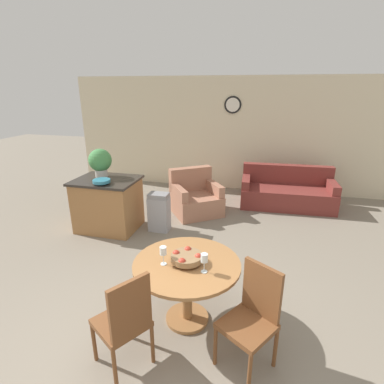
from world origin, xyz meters
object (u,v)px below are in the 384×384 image
at_px(wine_glass_left, 163,251).
at_px(trash_bin, 159,212).
at_px(wine_glass_right, 204,259).
at_px(armchair, 195,199).
at_px(teal_bowl, 102,181).
at_px(dining_chair_near_right, 253,314).
at_px(dining_chair_near_left, 125,319).
at_px(kitchen_island, 108,204).
at_px(fruit_bowl, 187,257).
at_px(couch, 287,193).
at_px(dining_table, 187,276).
at_px(potted_plant, 100,161).

relative_size(wine_glass_left, trash_bin, 0.29).
xyz_separation_m(wine_glass_right, armchair, (-0.83, 3.07, -0.58)).
distance_m(teal_bowl, armchair, 1.96).
height_order(wine_glass_left, wine_glass_right, same).
distance_m(dining_chair_near_right, trash_bin, 2.96).
xyz_separation_m(wine_glass_right, teal_bowl, (-2.10, 1.74, 0.10)).
relative_size(dining_chair_near_left, kitchen_island, 0.91).
relative_size(fruit_bowl, couch, 0.17).
bearing_deg(fruit_bowl, teal_bowl, 139.43).
xyz_separation_m(dining_chair_near_right, teal_bowl, (-2.60, 1.98, 0.44)).
bearing_deg(kitchen_island, dining_table, -43.64).
height_order(wine_glass_right, couch, wine_glass_right).
bearing_deg(dining_chair_near_left, armchair, 37.05).
height_order(dining_chair_near_left, armchair, dining_chair_near_left).
distance_m(potted_plant, couch, 3.89).
xyz_separation_m(dining_chair_near_left, wine_glass_right, (0.57, 0.59, 0.34)).
bearing_deg(fruit_bowl, trash_bin, 117.62).
bearing_deg(wine_glass_left, fruit_bowl, 22.07).
distance_m(dining_table, wine_glass_left, 0.39).
height_order(teal_bowl, couch, teal_bowl).
xyz_separation_m(dining_chair_near_left, kitchen_island, (-1.60, 2.58, -0.07)).
xyz_separation_m(teal_bowl, couch, (3.09, 2.21, -0.69)).
relative_size(wine_glass_left, kitchen_island, 0.19).
bearing_deg(potted_plant, dining_table, -43.43).
relative_size(dining_table, trash_bin, 1.60).
bearing_deg(trash_bin, couch, 38.80).
relative_size(kitchen_island, trash_bin, 1.55).
bearing_deg(armchair, dining_chair_near_left, -121.77).
bearing_deg(dining_chair_near_left, potted_plant, 65.93).
height_order(trash_bin, couch, couch).
height_order(dining_chair_near_right, potted_plant, potted_plant).
distance_m(fruit_bowl, armchair, 3.05).
bearing_deg(potted_plant, teal_bowl, -59.91).
bearing_deg(dining_table, dining_chair_near_left, -117.34).
distance_m(wine_glass_right, teal_bowl, 2.73).
bearing_deg(couch, dining_table, -110.01).
height_order(dining_chair_near_right, wine_glass_right, dining_chair_near_right).
height_order(kitchen_island, trash_bin, kitchen_island).
distance_m(fruit_bowl, trash_bin, 2.31).
xyz_separation_m(dining_table, trash_bin, (-1.05, 2.01, -0.22)).
relative_size(wine_glass_right, armchair, 0.17).
bearing_deg(fruit_bowl, dining_chair_near_left, -117.17).
relative_size(wine_glass_left, wine_glass_right, 1.00).
height_order(dining_table, wine_glass_left, wine_glass_left).
relative_size(dining_chair_near_right, couch, 0.50).
xyz_separation_m(fruit_bowl, potted_plant, (-2.11, 2.00, 0.42)).
bearing_deg(fruit_bowl, dining_chair_near_right, -27.36).
distance_m(dining_chair_near_right, couch, 4.23).
xyz_separation_m(kitchen_island, armchair, (1.34, 1.08, -0.17)).
relative_size(potted_plant, armchair, 0.41).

